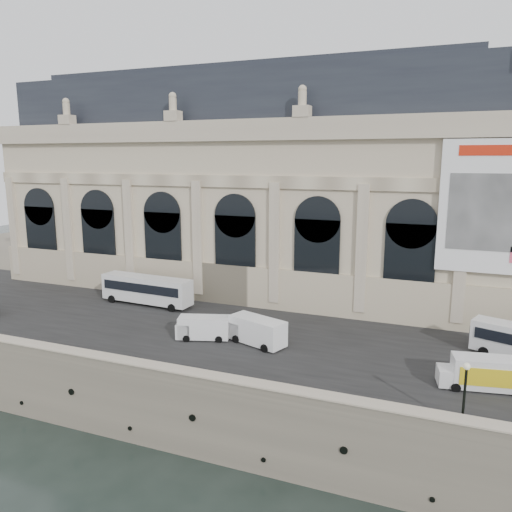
{
  "coord_description": "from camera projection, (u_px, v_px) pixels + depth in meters",
  "views": [
    {
      "loc": [
        19.97,
        -31.63,
        23.67
      ],
      "look_at": [
        -1.39,
        22.0,
        12.32
      ],
      "focal_mm": 35.0,
      "sensor_mm": 36.0,
      "label": 1
    }
  ],
  "objects": [
    {
      "name": "quay",
      "position": [
        298.0,
        304.0,
        71.98
      ],
      "size": [
        160.0,
        70.0,
        6.0
      ],
      "primitive_type": "cube",
      "color": "gray",
      "rests_on": "ground"
    },
    {
      "name": "museum",
      "position": [
        249.0,
        188.0,
        67.15
      ],
      "size": [
        69.0,
        18.7,
        29.1
      ],
      "color": "beige",
      "rests_on": "quay"
    },
    {
      "name": "van_c",
      "position": [
        201.0,
        328.0,
        49.33
      ],
      "size": [
        5.52,
        3.44,
        2.3
      ],
      "color": "white",
      "rests_on": "quay"
    },
    {
      "name": "van_b",
      "position": [
        255.0,
        330.0,
        48.08
      ],
      "size": [
        6.29,
        4.04,
        2.62
      ],
      "color": "white",
      "rests_on": "quay"
    },
    {
      "name": "box_truck",
      "position": [
        483.0,
        373.0,
        38.62
      ],
      "size": [
        6.65,
        3.19,
        2.57
      ],
      "color": "silver",
      "rests_on": "quay"
    },
    {
      "name": "street",
      "position": [
        240.0,
        329.0,
        52.25
      ],
      "size": [
        160.0,
        24.0,
        0.06
      ],
      "primitive_type": "cube",
      "color": "#2D2D2D",
      "rests_on": "quay"
    },
    {
      "name": "bus_left",
      "position": [
        147.0,
        289.0,
        60.78
      ],
      "size": [
        12.06,
        3.37,
        3.51
      ],
      "color": "silver",
      "rests_on": "quay"
    },
    {
      "name": "lamp_right",
      "position": [
        464.0,
        396.0,
        32.81
      ],
      "size": [
        0.47,
        0.47,
        4.6
      ],
      "color": "black",
      "rests_on": "quay"
    },
    {
      "name": "ground",
      "position": [
        172.0,
        453.0,
        40.65
      ],
      "size": [
        260.0,
        260.0,
        0.0
      ],
      "primitive_type": "plane",
      "color": "black",
      "rests_on": "ground"
    },
    {
      "name": "parapet",
      "position": [
        173.0,
        375.0,
        39.92
      ],
      "size": [
        160.0,
        1.4,
        1.21
      ],
      "color": "gray",
      "rests_on": "quay"
    }
  ]
}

